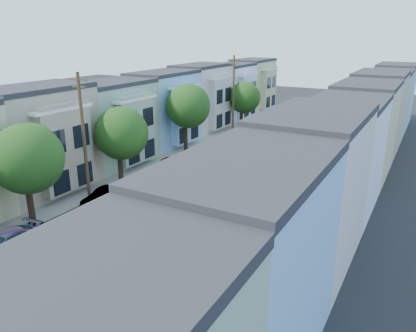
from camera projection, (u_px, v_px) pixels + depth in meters
ground at (137, 230)px, 27.75m from camera, size 160.00×160.00×0.00m
road_slab at (232, 169)px, 40.18m from camera, size 12.00×70.00×0.02m
curb_left at (181, 159)px, 42.96m from camera, size 0.30×70.00×0.15m
curb_right at (291, 178)px, 37.35m from camera, size 0.30×70.00×0.15m
sidewalk_left at (171, 157)px, 43.57m from camera, size 2.60×70.00×0.15m
sidewalk_right at (305, 180)px, 36.75m from camera, size 2.60×70.00×0.15m
centerline at (232, 169)px, 40.18m from camera, size 0.12×70.00×0.01m
townhouse_row_left at (143, 153)px, 45.35m from camera, size 5.00×70.00×8.50m
townhouse_row_right at (348, 189)px, 35.01m from camera, size 5.00×70.00×8.50m
tree_b at (27, 159)px, 26.55m from camera, size 4.70×4.70×7.34m
tree_c at (121, 133)px, 34.29m from camera, size 4.52×4.52×7.00m
tree_d at (187, 106)px, 42.92m from camera, size 4.70×4.70×7.79m
tree_e at (244, 98)px, 55.24m from camera, size 4.33×4.33×6.60m
tree_far_r at (342, 108)px, 48.95m from camera, size 3.10×3.10×5.72m
utility_pole_near at (84, 139)px, 30.72m from camera, size 1.60×0.26×10.00m
utility_pole_far at (233, 95)px, 52.26m from camera, size 1.60×0.26×10.00m
fedex_truck at (177, 198)px, 29.27m from camera, size 2.15×5.58×2.68m
lead_sedan at (231, 179)px, 35.40m from camera, size 1.61×4.22×1.39m
parked_left_b at (4, 244)px, 24.45m from camera, size 2.08×4.65×1.38m
parked_left_c at (104, 197)px, 31.62m from camera, size 1.58×3.92×1.28m
parked_left_d at (166, 166)px, 38.60m from camera, size 2.19×4.68×1.47m
parked_right_a at (118, 302)px, 19.09m from camera, size 2.03×4.65×1.50m
parked_right_b at (176, 255)px, 23.19m from camera, size 2.45×5.11×1.49m
parked_right_c at (287, 163)px, 39.37m from camera, size 2.21×5.01×1.49m
parked_right_d at (316, 140)px, 48.13m from camera, size 2.60×4.99×1.34m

